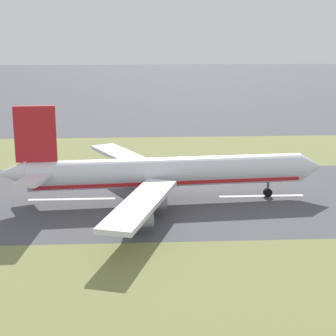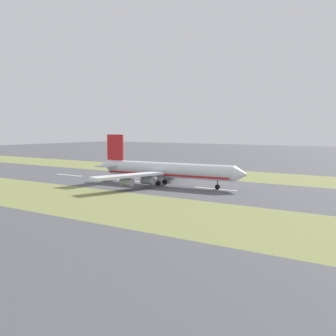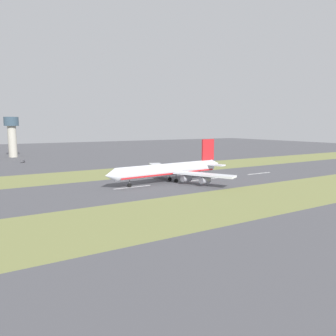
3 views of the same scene
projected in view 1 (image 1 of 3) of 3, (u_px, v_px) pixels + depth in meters
The scene contains 6 objects.
ground_plane at pixel (143, 198), 117.73m from camera, with size 800.00×800.00×0.00m, color #4C4C51.
grass_median_west at pixel (141, 151), 161.24m from camera, with size 40.00×600.00×0.01m, color olive.
grass_median_east at pixel (147, 300), 74.21m from camera, with size 40.00×600.00×0.01m, color olive.
centreline_dash_mid at pixel (72, 199), 116.92m from camera, with size 1.20×18.00×0.01m, color silver.
centreline_dash_far at pixel (261, 196), 119.11m from camera, with size 1.20×18.00×0.01m, color silver.
airplane_main_jet at pixel (159, 173), 114.04m from camera, with size 63.93×67.22×20.20m.
Camera 1 is at (112.58, -0.99, 35.38)m, focal length 60.00 mm.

